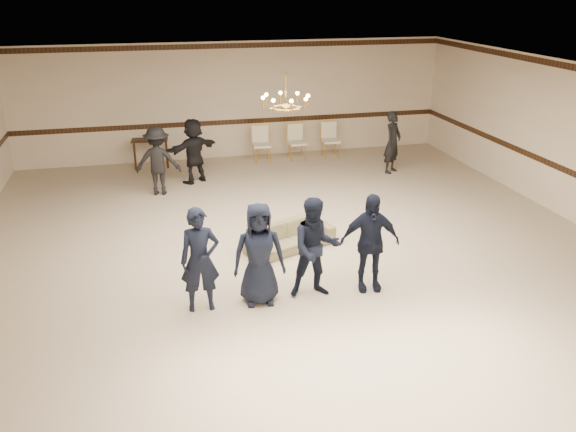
# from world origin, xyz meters

# --- Properties ---
(room) EXTENTS (12.01, 14.01, 3.21)m
(room) POSITION_xyz_m (0.00, 0.00, 1.60)
(room) COLOR tan
(room) RESTS_ON ground
(chair_rail) EXTENTS (12.00, 0.02, 0.14)m
(chair_rail) POSITION_xyz_m (0.00, 6.99, 1.00)
(chair_rail) COLOR #381E10
(chair_rail) RESTS_ON wall_back
(crown_molding) EXTENTS (12.00, 0.02, 0.14)m
(crown_molding) POSITION_xyz_m (0.00, 6.99, 3.08)
(crown_molding) COLOR #381E10
(crown_molding) RESTS_ON wall_back
(chandelier) EXTENTS (0.94, 0.94, 0.89)m
(chandelier) POSITION_xyz_m (0.00, 1.00, 2.88)
(chandelier) COLOR gold
(chandelier) RESTS_ON ceiling
(boy_a) EXTENTS (0.60, 0.39, 1.64)m
(boy_a) POSITION_xyz_m (-1.91, -1.40, 0.82)
(boy_a) COLOR black
(boy_a) RESTS_ON floor
(boy_b) EXTENTS (0.84, 0.59, 1.64)m
(boy_b) POSITION_xyz_m (-1.01, -1.40, 0.82)
(boy_b) COLOR black
(boy_b) RESTS_ON floor
(boy_c) EXTENTS (0.84, 0.68, 1.64)m
(boy_c) POSITION_xyz_m (-0.11, -1.40, 0.82)
(boy_c) COLOR black
(boy_c) RESTS_ON floor
(boy_d) EXTENTS (1.01, 0.54, 1.64)m
(boy_d) POSITION_xyz_m (0.79, -1.40, 0.82)
(boy_d) COLOR black
(boy_d) RESTS_ON floor
(settee) EXTENTS (1.84, 1.26, 0.50)m
(settee) POSITION_xyz_m (-0.07, 0.42, 0.25)
(settee) COLOR #817A56
(settee) RESTS_ON floor
(adult_left) EXTENTS (1.13, 0.77, 1.61)m
(adult_left) POSITION_xyz_m (-2.29, 4.18, 0.81)
(adult_left) COLOR black
(adult_left) RESTS_ON floor
(adult_mid) EXTENTS (1.54, 1.16, 1.61)m
(adult_mid) POSITION_xyz_m (-1.39, 4.88, 0.81)
(adult_mid) COLOR black
(adult_mid) RESTS_ON floor
(adult_right) EXTENTS (0.70, 0.68, 1.61)m
(adult_right) POSITION_xyz_m (3.71, 4.48, 0.81)
(adult_right) COLOR black
(adult_right) RESTS_ON floor
(banquet_chair_left) EXTENTS (0.52, 0.52, 1.00)m
(banquet_chair_left) POSITION_xyz_m (0.58, 6.21, 0.50)
(banquet_chair_left) COLOR #F5EECE
(banquet_chair_left) RESTS_ON floor
(banquet_chair_mid) EXTENTS (0.51, 0.51, 1.00)m
(banquet_chair_mid) POSITION_xyz_m (1.58, 6.21, 0.50)
(banquet_chair_mid) COLOR #F5EECE
(banquet_chair_mid) RESTS_ON floor
(banquet_chair_right) EXTENTS (0.50, 0.50, 1.00)m
(banquet_chair_right) POSITION_xyz_m (2.58, 6.21, 0.50)
(banquet_chair_right) COLOR #F5EECE
(banquet_chair_right) RESTS_ON floor
(console_table) EXTENTS (0.98, 0.49, 0.79)m
(console_table) POSITION_xyz_m (-2.42, 6.41, 0.40)
(console_table) COLOR black
(console_table) RESTS_ON floor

